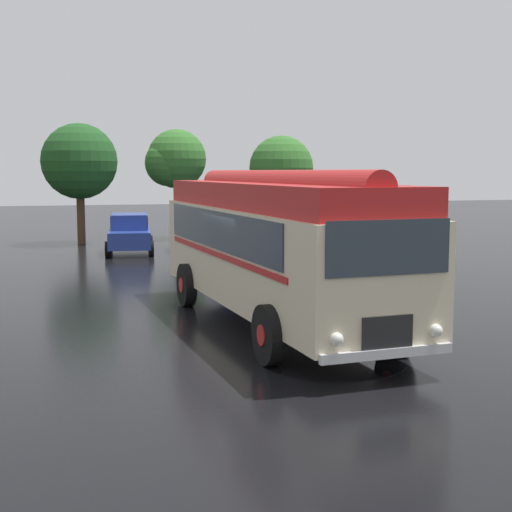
# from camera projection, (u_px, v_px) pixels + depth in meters

# --- Properties ---
(ground_plane) EXTENTS (120.00, 120.00, 0.00)m
(ground_plane) POSITION_uv_depth(u_px,v_px,m) (266.00, 325.00, 16.17)
(ground_plane) COLOR black
(vintage_bus) EXTENTS (3.36, 10.26, 3.49)m
(vintage_bus) POSITION_uv_depth(u_px,v_px,m) (274.00, 242.00, 15.92)
(vintage_bus) COLOR beige
(vintage_bus) RESTS_ON ground
(car_near_left) EXTENTS (2.31, 4.36, 1.66)m
(car_near_left) POSITION_uv_depth(u_px,v_px,m) (130.00, 233.00, 30.23)
(car_near_left) COLOR navy
(car_near_left) RESTS_ON ground
(car_mid_left) EXTENTS (2.10, 4.27, 1.66)m
(car_mid_left) POSITION_uv_depth(u_px,v_px,m) (197.00, 233.00, 30.49)
(car_mid_left) COLOR #B7BABF
(car_mid_left) RESTS_ON ground
(box_van) EXTENTS (2.60, 5.88, 2.50)m
(box_van) POSITION_uv_depth(u_px,v_px,m) (243.00, 219.00, 31.78)
(box_van) COLOR navy
(box_van) RESTS_ON ground
(tree_centre) EXTENTS (3.59, 3.59, 5.73)m
(tree_centre) POSITION_uv_depth(u_px,v_px,m) (79.00, 161.00, 33.88)
(tree_centre) COLOR #4C3823
(tree_centre) RESTS_ON ground
(tree_right_of_centre) EXTENTS (3.15, 3.01, 5.59)m
(tree_right_of_centre) POSITION_uv_depth(u_px,v_px,m) (174.00, 160.00, 36.16)
(tree_right_of_centre) COLOR #4C3823
(tree_right_of_centre) RESTS_ON ground
(tree_far_right) EXTENTS (3.36, 3.36, 5.31)m
(tree_far_right) POSITION_uv_depth(u_px,v_px,m) (283.00, 167.00, 37.19)
(tree_far_right) COLOR #4C3823
(tree_far_right) RESTS_ON ground
(puddle_patch) EXTENTS (2.76, 2.76, 0.01)m
(puddle_patch) POSITION_uv_depth(u_px,v_px,m) (331.00, 360.00, 13.13)
(puddle_patch) COLOR black
(puddle_patch) RESTS_ON ground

